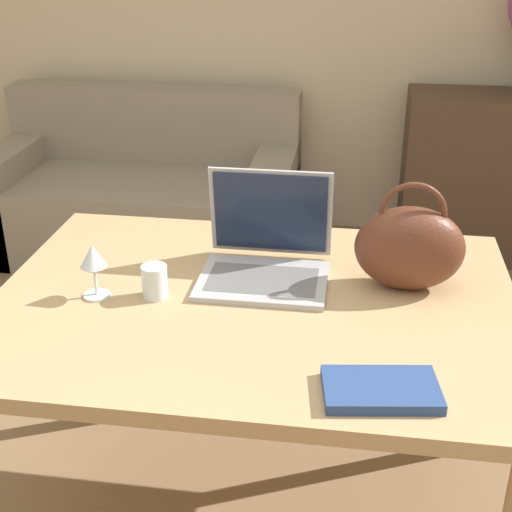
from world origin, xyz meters
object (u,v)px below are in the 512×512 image
laptop (267,248)px  wine_glass (93,260)px  handbag (409,247)px  couch (146,197)px  drinking_glass (155,282)px

laptop → wine_glass: size_ratio=2.36×
handbag → couch: bearing=125.1°
couch → drinking_glass: bearing=-72.0°
couch → wine_glass: 2.10m
laptop → drinking_glass: bearing=-145.3°
drinking_glass → wine_glass: size_ratio=0.61×
laptop → drinking_glass: (-0.26, -0.18, -0.03)m
couch → laptop: 2.05m
couch → wine_glass: (0.48, -1.96, 0.59)m
handbag → drinking_glass: bearing=-167.1°
handbag → wine_glass: bearing=-168.1°
couch → laptop: (0.89, -1.76, 0.56)m
drinking_glass → wine_glass: 0.16m
drinking_glass → handbag: handbag is taller
couch → handbag: 2.27m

